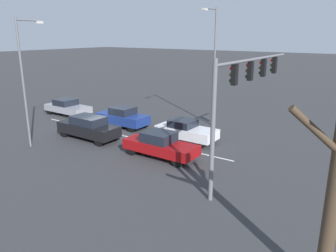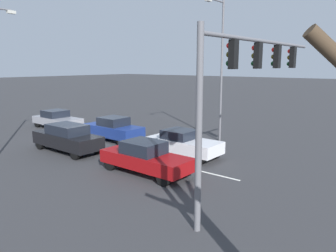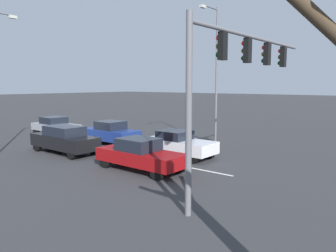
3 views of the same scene
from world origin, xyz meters
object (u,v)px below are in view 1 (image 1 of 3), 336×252
object	(u,v)px
car_navy_leftlane_second	(123,117)
car_gray_leftlane_third	(67,107)
car_maroon_midlane_front	(160,145)
car_black_midlane_second	(88,127)
traffic_signal_gantry	(245,84)
car_white_leftlane_front	(186,131)
street_lamp_right_shoulder	(25,75)
street_lamp_left_shoulder	(213,61)

from	to	relation	value
car_navy_leftlane_second	car_gray_leftlane_third	world-z (taller)	car_navy_leftlane_second
car_maroon_midlane_front	car_navy_leftlane_second	bearing A→B (deg)	-120.08
car_black_midlane_second	car_navy_leftlane_second	bearing A→B (deg)	-177.69
car_navy_leftlane_second	traffic_signal_gantry	world-z (taller)	traffic_signal_gantry
traffic_signal_gantry	car_white_leftlane_front	bearing A→B (deg)	-121.09
car_black_midlane_second	street_lamp_right_shoulder	xyz separation A→B (m)	(3.15, -1.92, 3.82)
car_navy_leftlane_second	street_lamp_left_shoulder	size ratio (longest dim) A/B	0.47
car_black_midlane_second	street_lamp_left_shoulder	bearing A→B (deg)	145.22
car_white_leftlane_front	car_gray_leftlane_third	bearing A→B (deg)	-91.30
traffic_signal_gantry	car_navy_leftlane_second	bearing A→B (deg)	-106.86
street_lamp_left_shoulder	street_lamp_right_shoulder	bearing A→B (deg)	-33.84
street_lamp_left_shoulder	car_navy_leftlane_second	bearing A→B (deg)	-53.25
car_black_midlane_second	traffic_signal_gantry	distance (m)	11.88
car_white_leftlane_front	car_navy_leftlane_second	distance (m)	6.06
traffic_signal_gantry	street_lamp_right_shoulder	world-z (taller)	street_lamp_right_shoulder
car_navy_leftlane_second	street_lamp_right_shoulder	xyz separation A→B (m)	(6.87, -1.77, 3.87)
car_maroon_midlane_front	car_gray_leftlane_third	xyz separation A→B (m)	(-3.76, -13.26, -0.04)
car_white_leftlane_front	car_navy_leftlane_second	xyz separation A→B (m)	(-0.25, -6.05, 0.04)
car_maroon_midlane_front	car_gray_leftlane_third	size ratio (longest dim) A/B	1.03
street_lamp_right_shoulder	car_maroon_midlane_front	bearing A→B (deg)	111.07
car_black_midlane_second	street_lamp_left_shoulder	distance (m)	10.61
car_navy_leftlane_second	street_lamp_right_shoulder	size ratio (longest dim) A/B	0.53
car_gray_leftlane_third	street_lamp_left_shoulder	xyz separation A→B (m)	(-4.19, 12.52, 4.45)
street_lamp_right_shoulder	car_gray_leftlane_third	bearing A→B (deg)	-143.70
street_lamp_right_shoulder	street_lamp_left_shoulder	xyz separation A→B (m)	(-11.10, 7.44, 0.52)
car_navy_leftlane_second	car_black_midlane_second	bearing A→B (deg)	2.31
car_white_leftlane_front	car_navy_leftlane_second	bearing A→B (deg)	-92.33
car_black_midlane_second	traffic_signal_gantry	size ratio (longest dim) A/B	0.51
car_navy_leftlane_second	street_lamp_left_shoulder	bearing A→B (deg)	126.75
car_white_leftlane_front	street_lamp_right_shoulder	size ratio (longest dim) A/B	0.52
car_black_midlane_second	car_white_leftlane_front	bearing A→B (deg)	120.43
car_white_leftlane_front	traffic_signal_gantry	distance (m)	7.39
car_maroon_midlane_front	street_lamp_left_shoulder	distance (m)	9.12
car_gray_leftlane_third	car_white_leftlane_front	bearing A→B (deg)	88.70
car_maroon_midlane_front	car_white_leftlane_front	xyz separation A→B (m)	(-3.47, -0.36, -0.02)
car_maroon_midlane_front	car_gray_leftlane_third	distance (m)	13.78
car_white_leftlane_front	car_navy_leftlane_second	world-z (taller)	car_navy_leftlane_second
car_maroon_midlane_front	street_lamp_left_shoulder	size ratio (longest dim) A/B	0.51
car_black_midlane_second	street_lamp_left_shoulder	world-z (taller)	street_lamp_left_shoulder
car_gray_leftlane_third	street_lamp_right_shoulder	size ratio (longest dim) A/B	0.55
car_maroon_midlane_front	car_black_midlane_second	size ratio (longest dim) A/B	0.97
car_navy_leftlane_second	street_lamp_left_shoulder	world-z (taller)	street_lamp_left_shoulder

